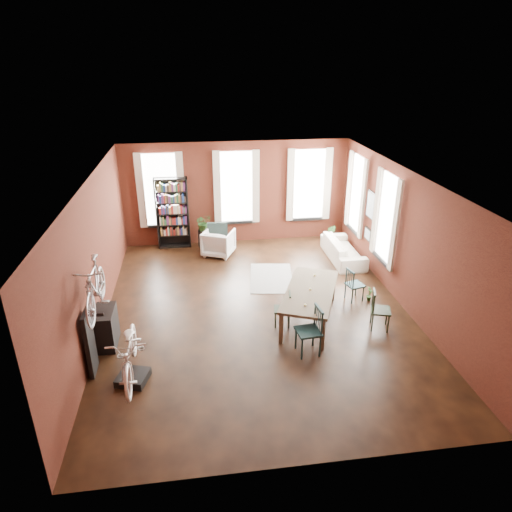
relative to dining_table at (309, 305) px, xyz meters
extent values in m
plane|color=black|center=(-1.12, 0.57, -0.39)|extent=(9.00, 9.00, 0.00)
cube|color=silver|center=(-1.12, 0.57, 2.81)|extent=(7.00, 9.00, 0.04)
cube|color=#411710|center=(-1.12, 5.07, 1.21)|extent=(7.00, 0.04, 3.20)
cube|color=#411710|center=(-1.12, -3.93, 1.21)|extent=(7.00, 0.04, 3.20)
cube|color=#411710|center=(-4.62, 0.57, 1.21)|extent=(0.04, 9.00, 3.20)
cube|color=#411710|center=(2.38, 0.57, 1.21)|extent=(0.04, 9.00, 3.20)
cube|color=white|center=(-3.42, 5.04, 1.41)|extent=(1.00, 0.04, 2.20)
cube|color=#BCAD97|center=(-3.42, 4.97, 1.41)|extent=(1.40, 0.06, 2.30)
cube|color=white|center=(-1.12, 5.04, 1.41)|extent=(1.00, 0.04, 2.20)
cube|color=#BCAD97|center=(-1.12, 4.97, 1.41)|extent=(1.40, 0.06, 2.30)
cube|color=white|center=(1.18, 5.04, 1.41)|extent=(1.00, 0.04, 2.20)
cube|color=#BCAD97|center=(1.18, 4.97, 1.41)|extent=(1.40, 0.06, 2.30)
cube|color=white|center=(2.35, 1.57, 1.41)|extent=(0.04, 1.00, 2.20)
cube|color=#BCAD97|center=(2.28, 1.57, 1.41)|extent=(0.06, 1.40, 2.30)
cube|color=white|center=(2.35, 3.77, 1.41)|extent=(0.04, 1.00, 2.20)
cube|color=#BCAD97|center=(2.28, 3.77, 1.41)|extent=(0.06, 1.40, 2.30)
cube|color=black|center=(2.34, 2.67, 1.41)|extent=(0.04, 0.55, 0.75)
cube|color=black|center=(2.34, 2.67, 0.56)|extent=(0.04, 0.45, 0.35)
cube|color=brown|center=(0.00, 0.00, 0.00)|extent=(1.82, 2.49, 0.77)
cube|color=#1A383A|center=(-0.33, -1.21, 0.12)|extent=(0.52, 0.52, 1.01)
cube|color=black|center=(-0.65, -0.11, 0.01)|extent=(0.42, 0.42, 0.79)
cube|color=black|center=(1.46, -0.54, 0.06)|extent=(0.52, 0.52, 0.90)
cube|color=#193437|center=(1.33, 0.76, 0.03)|extent=(0.47, 0.47, 0.83)
cube|color=black|center=(-3.12, 4.87, 0.71)|extent=(1.00, 0.32, 2.20)
imported|color=silver|center=(-1.79, 4.00, 0.04)|extent=(1.08, 1.05, 0.86)
imported|color=beige|center=(1.83, 3.17, 0.02)|extent=(0.61, 2.08, 0.81)
cube|color=black|center=(-0.49, 2.22, -0.38)|extent=(1.38, 1.95, 0.01)
cube|color=black|center=(-3.76, -1.62, -0.31)|extent=(0.66, 0.66, 0.15)
cube|color=black|center=(-4.52, -1.23, 0.26)|extent=(0.16, 0.60, 1.30)
cube|color=black|center=(-4.40, -0.33, 0.01)|extent=(0.40, 0.80, 0.80)
cube|color=black|center=(-2.22, 4.65, -0.10)|extent=(0.34, 0.34, 0.56)
imported|color=#255321|center=(1.65, 4.09, -0.22)|extent=(0.54, 0.82, 0.34)
imported|color=#2B5C25|center=(1.69, 0.67, -0.32)|extent=(0.43, 0.39, 0.14)
imported|color=silver|center=(-3.74, -1.64, 0.73)|extent=(0.71, 1.03, 1.92)
imported|color=#A5A8AD|center=(-4.27, -1.23, 1.75)|extent=(0.47, 1.00, 1.66)
imported|color=#265020|center=(-2.21, 4.66, 0.38)|extent=(0.63, 0.66, 0.41)
camera|label=1|loc=(-2.45, -8.70, 5.18)|focal=32.00mm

